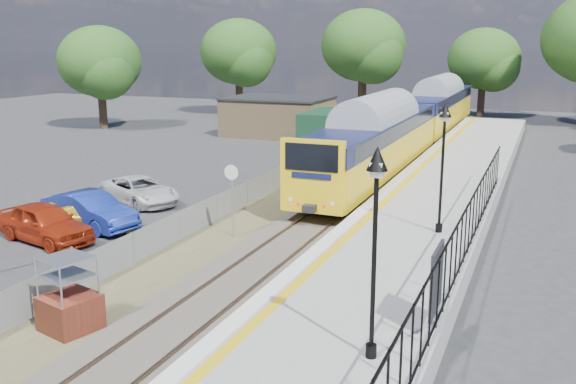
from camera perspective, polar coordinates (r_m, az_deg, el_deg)
The scene contains 17 objects.
ground at distance 19.95m, azimuth -5.23°, elevation -8.98°, with size 120.00×120.00×0.00m, color #2D2D30.
track_bed at distance 28.54m, azimuth 2.86°, elevation -1.88°, with size 5.90×80.00×0.29m.
platform at distance 25.73m, azimuth 11.49°, elevation -2.99°, with size 5.00×70.00×0.90m, color gray.
platform_edge at distance 26.05m, azimuth 7.08°, elevation -1.59°, with size 0.90×70.00×0.01m.
victorian_lamp_south at distance 13.13m, azimuth 7.81°, elevation -1.09°, with size 0.44×0.44×4.60m.
victorian_lamp_north at distance 22.82m, azimuth 13.69°, elevation 4.74°, with size 0.44×0.44×4.60m.
palisade_fence at distance 19.54m, azimuth 15.21°, elevation -4.16°, with size 0.12×26.00×2.00m.
wire_fence at distance 31.87m, azimuth -2.06°, elevation 0.67°, with size 0.06×52.00×1.20m.
outbuilding at distance 51.76m, azimuth -0.11°, elevation 6.57°, with size 10.80×10.10×3.12m.
tree_line at distance 58.80m, azimuth 15.50°, elevation 11.87°, with size 56.80×43.80×11.88m.
train at distance 45.18m, azimuth 11.15°, elevation 6.39°, with size 2.82×40.83×3.51m.
brick_plinth at distance 18.03m, azimuth -18.90°, elevation -8.69°, with size 1.60×1.60×2.10m.
speed_sign at distance 24.80m, azimuth -5.02°, elevation 0.34°, with size 0.59×0.11×2.93m.
car_red at distance 26.28m, azimuth -20.77°, elevation -2.58°, with size 1.77×4.41×1.50m, color #9C270E.
car_blue at distance 27.61m, azimuth -17.21°, elevation -1.58°, with size 1.58×4.52×1.49m, color navy.
car_yellow at distance 27.39m, azimuth -16.82°, elevation -2.09°, with size 1.55×3.82×1.11m, color gold.
car_white at distance 31.21m, azimuth -13.07°, elevation 0.13°, with size 2.11×4.58×1.27m, color silver.
Camera 1 is at (8.61, -16.35, 7.52)m, focal length 40.00 mm.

